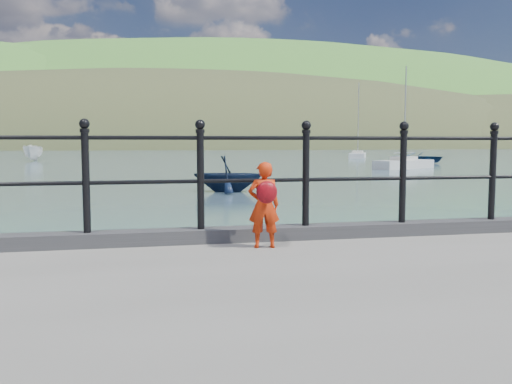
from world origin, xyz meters
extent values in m
plane|color=#2D4251|center=(0.00, 0.00, 0.00)|extent=(600.00, 600.00, 0.00)
cube|color=#28282B|center=(0.00, -0.15, 1.07)|extent=(60.00, 0.30, 0.15)
cylinder|color=black|center=(0.00, -0.15, 1.67)|extent=(18.00, 0.04, 0.04)
cylinder|color=black|center=(0.00, -0.15, 2.15)|extent=(18.00, 0.04, 0.04)
cylinder|color=black|center=(-1.80, -0.15, 1.67)|extent=(0.08, 0.08, 1.05)
sphere|color=black|center=(-1.80, -0.15, 2.29)|extent=(0.11, 0.11, 0.11)
cylinder|color=black|center=(-0.60, -0.15, 1.67)|extent=(0.08, 0.08, 1.05)
sphere|color=black|center=(-0.60, -0.15, 2.29)|extent=(0.11, 0.11, 0.11)
cylinder|color=black|center=(0.60, -0.15, 1.67)|extent=(0.08, 0.08, 1.05)
sphere|color=black|center=(0.60, -0.15, 2.29)|extent=(0.11, 0.11, 0.11)
cylinder|color=black|center=(1.80, -0.15, 1.67)|extent=(0.08, 0.08, 1.05)
sphere|color=black|center=(1.80, -0.15, 2.29)|extent=(0.11, 0.11, 0.11)
cylinder|color=black|center=(3.00, -0.15, 1.67)|extent=(0.08, 0.08, 1.05)
sphere|color=black|center=(3.00, -0.15, 2.29)|extent=(0.11, 0.11, 0.11)
ellipsoid|color=#333A21|center=(20.00, 195.00, -15.40)|extent=(400.00, 100.00, 88.00)
ellipsoid|color=#387026|center=(60.00, 255.00, -27.30)|extent=(600.00, 180.00, 156.00)
cube|color=silver|center=(-35.00, 181.00, 3.00)|extent=(9.00, 6.00, 6.00)
cube|color=#4C4744|center=(-35.00, 181.00, 7.00)|extent=(9.50, 6.50, 2.00)
cube|color=silver|center=(-12.00, 181.00, 3.00)|extent=(9.00, 6.00, 6.00)
cube|color=#4C4744|center=(-12.00, 181.00, 7.00)|extent=(9.50, 6.50, 2.00)
cube|color=silver|center=(18.00, 181.00, 3.00)|extent=(9.00, 6.00, 6.00)
cube|color=#4C4744|center=(18.00, 181.00, 7.00)|extent=(9.50, 6.50, 2.00)
cube|color=silver|center=(45.00, 181.00, 3.00)|extent=(9.00, 6.00, 6.00)
cube|color=#4C4744|center=(45.00, 181.00, 7.00)|extent=(9.50, 6.50, 2.00)
imported|color=red|center=(0.01, -0.59, 1.45)|extent=(0.35, 0.25, 0.90)
ellipsoid|color=red|center=(0.01, -0.72, 1.59)|extent=(0.22, 0.11, 0.23)
imported|color=navy|center=(27.21, 45.70, 0.56)|extent=(6.13, 6.67, 1.13)
imported|color=white|center=(-13.10, 59.86, 0.94)|extent=(1.87, 4.89, 1.88)
imported|color=black|center=(2.43, 16.78, 0.77)|extent=(3.51, 3.24, 1.54)
cube|color=silver|center=(28.44, 64.71, 0.25)|extent=(5.05, 7.67, 0.90)
cube|color=beige|center=(28.44, 64.71, 0.75)|extent=(2.41, 2.99, 0.50)
cylinder|color=#A5A5A8|center=(28.44, 64.71, 5.54)|extent=(0.10, 0.10, 9.67)
cylinder|color=#A5A5A8|center=(28.44, 64.71, 1.30)|extent=(1.50, 3.09, 0.06)
cube|color=beige|center=(19.75, 34.44, 0.25)|extent=(6.19, 4.35, 0.90)
cube|color=beige|center=(19.75, 34.44, 0.75)|extent=(2.44, 2.05, 0.50)
cylinder|color=#A5A5A8|center=(19.75, 34.44, 4.46)|extent=(0.10, 0.10, 7.52)
cylinder|color=#A5A5A8|center=(19.75, 34.44, 1.30)|extent=(2.46, 1.34, 0.06)
camera|label=1|loc=(-1.25, -6.04, 2.09)|focal=38.00mm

